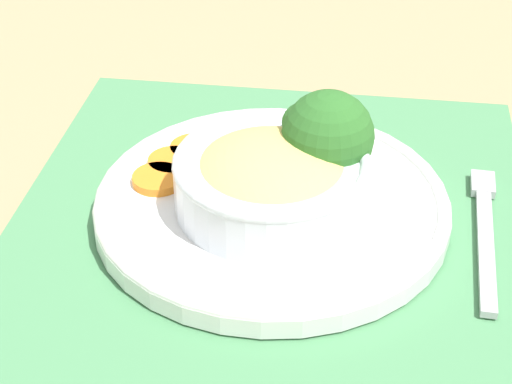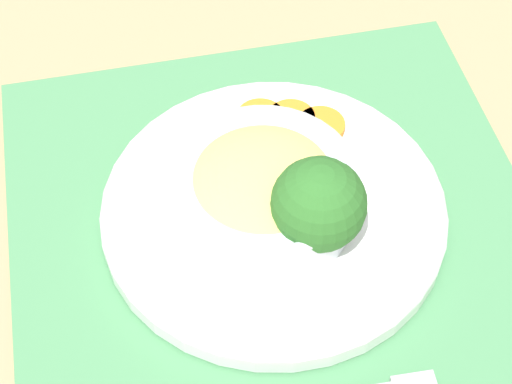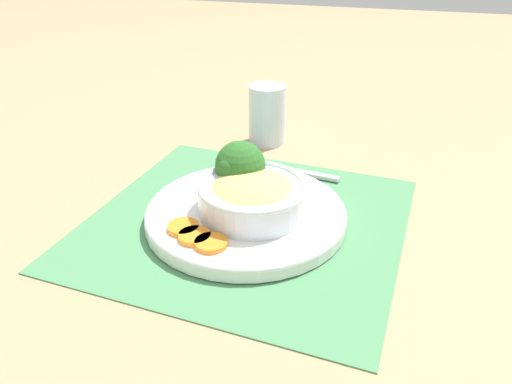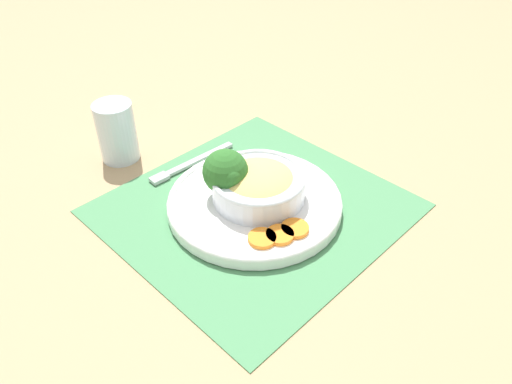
{
  "view_description": "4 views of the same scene",
  "coord_description": "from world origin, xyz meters",
  "px_view_note": "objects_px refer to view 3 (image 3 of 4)",
  "views": [
    {
      "loc": [
        0.02,
        -0.56,
        0.42
      ],
      "look_at": [
        -0.01,
        -0.01,
        0.03
      ],
      "focal_mm": 60.0,
      "sensor_mm": 36.0,
      "label": 1
    },
    {
      "loc": [
        0.41,
        -0.14,
        0.58
      ],
      "look_at": [
        -0.0,
        -0.01,
        0.04
      ],
      "focal_mm": 60.0,
      "sensor_mm": 36.0,
      "label": 2
    },
    {
      "loc": [
        -0.58,
        -0.19,
        0.39
      ],
      "look_at": [
        0.01,
        -0.01,
        0.04
      ],
      "focal_mm": 35.0,
      "sensor_mm": 36.0,
      "label": 3
    },
    {
      "loc": [
        -0.41,
        0.48,
        0.54
      ],
      "look_at": [
        0.0,
        -0.01,
        0.03
      ],
      "focal_mm": 35.0,
      "sensor_mm": 36.0,
      "label": 4
    }
  ],
  "objects_px": {
    "water_glass": "(267,118)",
    "broccoli_floret": "(240,166)",
    "bowl": "(251,196)",
    "fork": "(277,168)"
  },
  "relations": [
    {
      "from": "water_glass",
      "to": "broccoli_floret",
      "type": "bearing_deg",
      "value": -173.99
    },
    {
      "from": "water_glass",
      "to": "bowl",
      "type": "bearing_deg",
      "value": -168.96
    },
    {
      "from": "fork",
      "to": "broccoli_floret",
      "type": "bearing_deg",
      "value": 175.98
    },
    {
      "from": "bowl",
      "to": "broccoli_floret",
      "type": "bearing_deg",
      "value": 34.22
    },
    {
      "from": "water_glass",
      "to": "fork",
      "type": "distance_m",
      "value": 0.14
    },
    {
      "from": "bowl",
      "to": "fork",
      "type": "bearing_deg",
      "value": 2.0
    },
    {
      "from": "bowl",
      "to": "fork",
      "type": "distance_m",
      "value": 0.18
    },
    {
      "from": "broccoli_floret",
      "to": "water_glass",
      "type": "bearing_deg",
      "value": 6.01
    },
    {
      "from": "broccoli_floret",
      "to": "fork",
      "type": "distance_m",
      "value": 0.15
    },
    {
      "from": "broccoli_floret",
      "to": "fork",
      "type": "height_order",
      "value": "broccoli_floret"
    }
  ]
}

